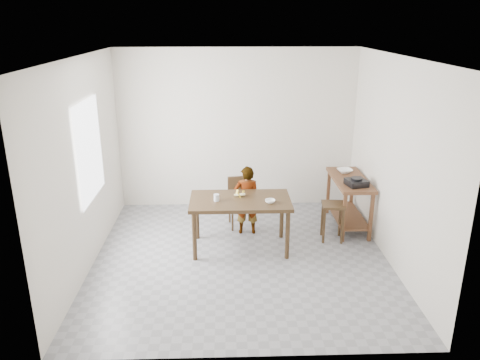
{
  "coord_description": "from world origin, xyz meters",
  "views": [
    {
      "loc": [
        -0.21,
        -5.75,
        3.13
      ],
      "look_at": [
        0.0,
        0.4,
        1.0
      ],
      "focal_mm": 35.0,
      "sensor_mm": 36.0,
      "label": 1
    }
  ],
  "objects_px": {
    "dining_chair": "(241,203)",
    "dining_table": "(240,224)",
    "prep_counter": "(348,202)",
    "child": "(247,200)",
    "stool": "(332,222)"
  },
  "relations": [
    {
      "from": "dining_chair",
      "to": "prep_counter",
      "type": "bearing_deg",
      "value": -9.08
    },
    {
      "from": "stool",
      "to": "dining_chair",
      "type": "bearing_deg",
      "value": 158.41
    },
    {
      "from": "dining_chair",
      "to": "stool",
      "type": "relative_size",
      "value": 1.36
    },
    {
      "from": "dining_chair",
      "to": "child",
      "type": "bearing_deg",
      "value": -79.98
    },
    {
      "from": "prep_counter",
      "to": "child",
      "type": "height_order",
      "value": "child"
    },
    {
      "from": "stool",
      "to": "dining_table",
      "type": "bearing_deg",
      "value": -170.35
    },
    {
      "from": "dining_chair",
      "to": "stool",
      "type": "height_order",
      "value": "dining_chair"
    },
    {
      "from": "dining_chair",
      "to": "dining_table",
      "type": "bearing_deg",
      "value": -100.0
    },
    {
      "from": "prep_counter",
      "to": "child",
      "type": "bearing_deg",
      "value": -173.28
    },
    {
      "from": "prep_counter",
      "to": "child",
      "type": "xyz_separation_m",
      "value": [
        -1.6,
        -0.19,
        0.14
      ]
    },
    {
      "from": "prep_counter",
      "to": "child",
      "type": "relative_size",
      "value": 1.12
    },
    {
      "from": "dining_table",
      "to": "prep_counter",
      "type": "xyz_separation_m",
      "value": [
        1.72,
        0.7,
        0.03
      ]
    },
    {
      "from": "dining_table",
      "to": "child",
      "type": "xyz_separation_m",
      "value": [
        0.12,
        0.51,
        0.16
      ]
    },
    {
      "from": "stool",
      "to": "child",
      "type": "bearing_deg",
      "value": 167.51
    },
    {
      "from": "child",
      "to": "stool",
      "type": "distance_m",
      "value": 1.31
    }
  ]
}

